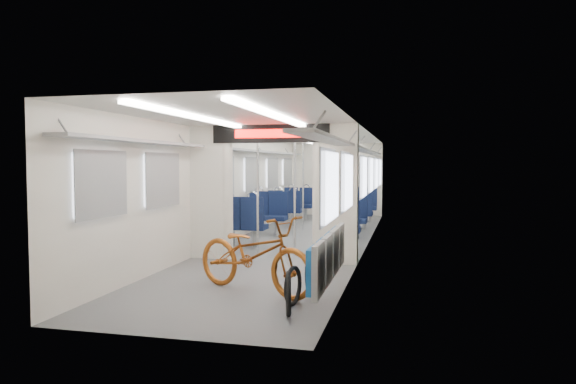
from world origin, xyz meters
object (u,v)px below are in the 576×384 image
object	(u,v)px
flip_bench	(328,256)
seat_bay_near_right	(342,218)
bike_hoop_b	(293,288)
seat_bay_far_right	(358,205)
seat_bay_near_left	(256,215)
stanchion_far_right	(321,185)
stanchion_near_left	(258,192)
bicycle	(254,254)
stanchion_far_left	(303,184)
stanchion_near_right	(295,192)
bike_hoop_a	(288,296)
bike_hoop_c	(309,272)
seat_bay_far_left	(292,204)

from	to	relation	value
flip_bench	seat_bay_near_right	size ratio (longest dim) A/B	1.10
bike_hoop_b	seat_bay_far_right	xyz separation A→B (m)	(-0.03, 8.04, 0.33)
seat_bay_near_left	stanchion_far_right	size ratio (longest dim) A/B	0.93
stanchion_near_left	bike_hoop_b	bearing A→B (deg)	-66.49
bicycle	stanchion_far_left	size ratio (longest dim) A/B	0.83
stanchion_near_right	stanchion_far_left	xyz separation A→B (m)	(-0.57, 3.53, 0.00)
bike_hoop_a	bike_hoop_c	size ratio (longest dim) A/B	0.95
bicycle	seat_bay_near_left	bearing A→B (deg)	41.89
bike_hoop_b	flip_bench	bearing A→B (deg)	20.09
stanchion_far_right	seat_bay_far_right	bearing A→B (deg)	67.72
seat_bay_near_right	seat_bay_far_left	distance (m)	4.02
bike_hoop_b	seat_bay_near_left	bearing A→B (deg)	111.52
stanchion_near_right	stanchion_far_left	distance (m)	3.58
seat_bay_near_right	stanchion_near_left	size ratio (longest dim) A/B	0.84
bicycle	seat_bay_far_left	world-z (taller)	seat_bay_far_left
stanchion_far_left	stanchion_near_left	bearing A→B (deg)	-91.21
flip_bench	seat_bay_near_right	xyz separation A→B (m)	(-0.42, 4.62, -0.05)
seat_bay_far_right	stanchion_near_left	xyz separation A→B (m)	(-1.31, -4.97, 0.61)
seat_bay_far_right	bike_hoop_c	bearing A→B (deg)	-89.50
bicycle	seat_bay_far_left	size ratio (longest dim) A/B	1.00
seat_bay_far_left	stanchion_near_right	bearing A→B (deg)	-76.69
seat_bay_near_right	stanchion_near_left	distance (m)	2.22
bicycle	seat_bay_near_right	size ratio (longest dim) A/B	0.98
seat_bay_near_left	seat_bay_near_right	distance (m)	1.87
bicycle	seat_bay_far_right	world-z (taller)	seat_bay_far_right
bike_hoop_b	stanchion_near_left	size ratio (longest dim) A/B	0.20
bike_hoop_c	stanchion_near_left	bearing A→B (deg)	121.13
bike_hoop_c	seat_bay_near_left	bearing A→B (deg)	115.72
seat_bay_near_right	stanchion_far_right	size ratio (longest dim) A/B	0.84
seat_bay_far_right	seat_bay_near_left	bearing A→B (deg)	-120.07
bicycle	bike_hoop_b	xyz separation A→B (m)	(0.62, -0.50, -0.29)
flip_bench	seat_bay_near_right	distance (m)	4.64
seat_bay_far_right	stanchion_far_right	bearing A→B (deg)	-112.28
seat_bay_near_left	bike_hoop_a	bearing A→B (deg)	-69.65
bike_hoop_c	stanchion_far_left	distance (m)	6.15
bike_hoop_c	seat_bay_far_left	size ratio (longest dim) A/B	0.27
flip_bench	seat_bay_near_left	xyz separation A→B (m)	(-2.29, 4.67, -0.03)
seat_bay_near_right	stanchion_near_right	bearing A→B (deg)	-113.13
stanchion_far_right	stanchion_far_left	bearing A→B (deg)	141.23
seat_bay_far_right	bike_hoop_b	bearing A→B (deg)	-89.80
bike_hoop_a	seat_bay_near_right	xyz separation A→B (m)	(-0.07, 5.17, 0.30)
flip_bench	bike_hoop_a	bearing A→B (deg)	-122.68
seat_bay_near_right	bike_hoop_b	bearing A→B (deg)	-89.66
bike_hoop_b	stanchion_far_right	distance (m)	6.43
bike_hoop_b	seat_bay_near_right	world-z (taller)	seat_bay_near_right
seat_bay_near_right	stanchion_far_left	world-z (taller)	stanchion_far_left
bike_hoop_c	seat_bay_far_right	size ratio (longest dim) A/B	0.25
bike_hoop_b	bike_hoop_a	bearing A→B (deg)	-84.62
stanchion_near_left	seat_bay_far_left	bearing A→B (deg)	96.10
seat_bay_near_right	stanchion_far_left	xyz separation A→B (m)	(-1.23, 1.98, 0.62)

